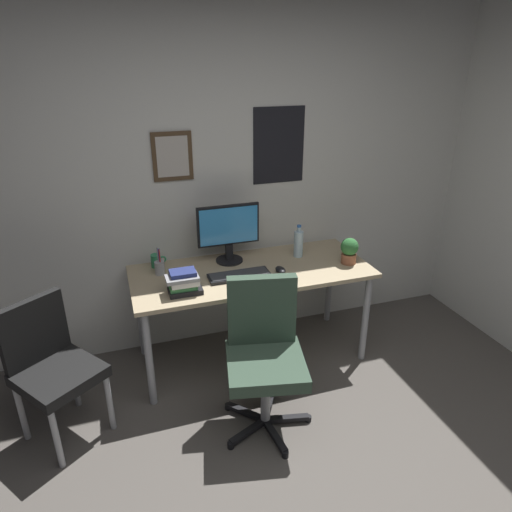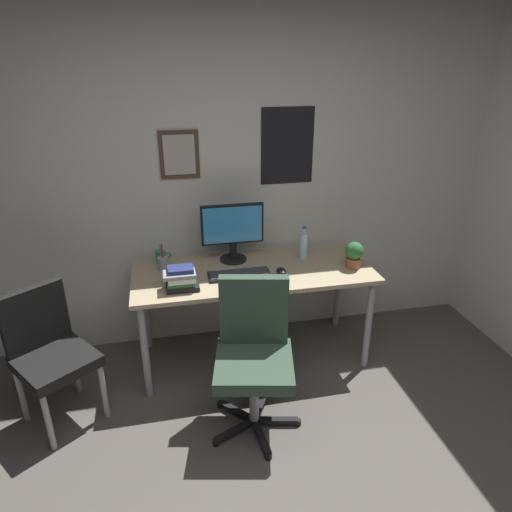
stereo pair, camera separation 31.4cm
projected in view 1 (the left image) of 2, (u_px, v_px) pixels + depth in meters
wall_back at (215, 180)px, 3.41m from camera, size 4.40×0.10×2.60m
desk at (252, 279)px, 3.33m from camera, size 1.71×0.71×0.74m
office_chair at (264, 348)px, 2.78m from camera, size 0.58×0.58×0.95m
side_chair at (51, 363)px, 2.69m from camera, size 0.59×0.59×0.88m
monitor at (229, 231)px, 3.34m from camera, size 0.46×0.20×0.43m
keyboard at (239, 275)px, 3.19m from camera, size 0.43×0.15×0.03m
computer_mouse at (280, 270)px, 3.25m from camera, size 0.06×0.11×0.04m
water_bottle at (298, 243)px, 3.48m from camera, size 0.07×0.07×0.25m
coffee_mug_near at (156, 261)px, 3.33m from camera, size 0.11×0.07×0.09m
potted_plant at (349, 250)px, 3.36m from camera, size 0.13×0.13×0.19m
pen_cup at (160, 267)px, 3.21m from camera, size 0.07×0.07×0.20m
book_stack_left at (184, 283)px, 2.96m from camera, size 0.23×0.16×0.15m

